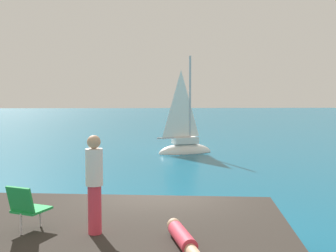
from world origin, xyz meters
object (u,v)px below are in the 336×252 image
object	(u,v)px
sailboat_near	(185,147)
beach_chair	(27,206)
person_sunbather	(184,240)
person_standing	(94,181)

from	to	relation	value
sailboat_near	beach_chair	xyz separation A→B (m)	(-3.90, -16.33, 1.16)
person_sunbather	beach_chair	xyz separation A→B (m)	(-2.54, 0.82, 0.33)
sailboat_near	person_sunbather	world-z (taller)	sailboat_near
person_sunbather	beach_chair	size ratio (longest dim) A/B	2.19
person_standing	beach_chair	world-z (taller)	person_standing
sailboat_near	person_standing	distance (m)	16.75
person_sunbather	beach_chair	world-z (taller)	beach_chair
person_sunbather	sailboat_near	bearing A→B (deg)	165.07
person_standing	sailboat_near	bearing A→B (deg)	-113.54
sailboat_near	person_standing	xyz separation A→B (m)	(-2.78, -16.44, 1.59)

